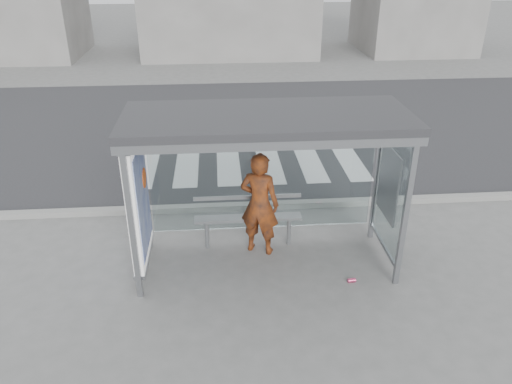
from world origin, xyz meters
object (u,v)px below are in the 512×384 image
at_px(person, 259,204).
at_px(soda_can, 352,280).
at_px(bench, 248,218).
at_px(bus_shelter, 242,154).

xyz_separation_m(person, soda_can, (1.39, -1.04, -0.89)).
bearing_deg(bench, soda_can, -37.59).
xyz_separation_m(person, bench, (-0.19, 0.17, -0.35)).
distance_m(person, soda_can, 1.95).
bearing_deg(person, soda_can, 165.37).
xyz_separation_m(bus_shelter, soda_can, (1.69, -0.69, -1.95)).
height_order(bus_shelter, soda_can, bus_shelter).
bearing_deg(person, bus_shelter, 71.87).
xyz_separation_m(bench, soda_can, (1.57, -1.21, -0.53)).
bearing_deg(soda_can, person, 143.18).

